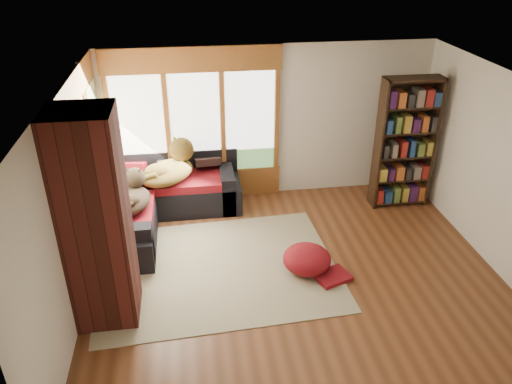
{
  "coord_description": "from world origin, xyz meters",
  "views": [
    {
      "loc": [
        -1.3,
        -5.29,
        4.2
      ],
      "look_at": [
        -0.44,
        0.75,
        0.95
      ],
      "focal_mm": 35.0,
      "sensor_mm": 36.0,
      "label": 1
    }
  ],
  "objects_px": {
    "area_rug": "(218,269)",
    "bookshelf": "(405,144)",
    "brick_chimney": "(96,222)",
    "dog_brindle": "(133,196)",
    "sectional_sofa": "(153,206)",
    "dog_tan": "(171,168)",
    "pouf": "(307,258)"
  },
  "relations": [
    {
      "from": "area_rug",
      "to": "bookshelf",
      "type": "xyz_separation_m",
      "value": [
        3.17,
        1.45,
        1.09
      ]
    },
    {
      "from": "bookshelf",
      "to": "brick_chimney",
      "type": "bearing_deg",
      "value": -154.84
    },
    {
      "from": "area_rug",
      "to": "dog_brindle",
      "type": "height_order",
      "value": "dog_brindle"
    },
    {
      "from": "sectional_sofa",
      "to": "bookshelf",
      "type": "height_order",
      "value": "bookshelf"
    },
    {
      "from": "dog_tan",
      "to": "pouf",
      "type": "bearing_deg",
      "value": -91.75
    },
    {
      "from": "area_rug",
      "to": "pouf",
      "type": "bearing_deg",
      "value": -8.96
    },
    {
      "from": "pouf",
      "to": "brick_chimney",
      "type": "bearing_deg",
      "value": -169.1
    },
    {
      "from": "area_rug",
      "to": "pouf",
      "type": "distance_m",
      "value": 1.24
    },
    {
      "from": "pouf",
      "to": "area_rug",
      "type": "bearing_deg",
      "value": 171.04
    },
    {
      "from": "sectional_sofa",
      "to": "dog_tan",
      "type": "distance_m",
      "value": 0.68
    },
    {
      "from": "area_rug",
      "to": "dog_brindle",
      "type": "xyz_separation_m",
      "value": [
        -1.14,
        0.88,
        0.75
      ]
    },
    {
      "from": "bookshelf",
      "to": "dog_brindle",
      "type": "xyz_separation_m",
      "value": [
        -4.31,
        -0.56,
        -0.33
      ]
    },
    {
      "from": "area_rug",
      "to": "pouf",
      "type": "xyz_separation_m",
      "value": [
        1.21,
        -0.19,
        0.18
      ]
    },
    {
      "from": "sectional_sofa",
      "to": "dog_brindle",
      "type": "bearing_deg",
      "value": -118.43
    },
    {
      "from": "dog_tan",
      "to": "bookshelf",
      "type": "bearing_deg",
      "value": -49.3
    },
    {
      "from": "area_rug",
      "to": "pouf",
      "type": "relative_size",
      "value": 4.9
    },
    {
      "from": "dog_brindle",
      "to": "sectional_sofa",
      "type": "bearing_deg",
      "value": -16.03
    },
    {
      "from": "brick_chimney",
      "to": "pouf",
      "type": "distance_m",
      "value": 2.85
    },
    {
      "from": "pouf",
      "to": "bookshelf",
      "type": "bearing_deg",
      "value": 39.8
    },
    {
      "from": "area_rug",
      "to": "pouf",
      "type": "height_order",
      "value": "pouf"
    },
    {
      "from": "brick_chimney",
      "to": "sectional_sofa",
      "type": "xyz_separation_m",
      "value": [
        0.45,
        2.05,
        -1.0
      ]
    },
    {
      "from": "sectional_sofa",
      "to": "dog_brindle",
      "type": "relative_size",
      "value": 2.52
    },
    {
      "from": "area_rug",
      "to": "bookshelf",
      "type": "bearing_deg",
      "value": 24.5
    },
    {
      "from": "brick_chimney",
      "to": "sectional_sofa",
      "type": "relative_size",
      "value": 1.18
    },
    {
      "from": "brick_chimney",
      "to": "dog_tan",
      "type": "distance_m",
      "value": 2.52
    },
    {
      "from": "brick_chimney",
      "to": "dog_brindle",
      "type": "xyz_separation_m",
      "value": [
        0.23,
        1.57,
        -0.54
      ]
    },
    {
      "from": "brick_chimney",
      "to": "bookshelf",
      "type": "distance_m",
      "value": 5.02
    },
    {
      "from": "brick_chimney",
      "to": "dog_brindle",
      "type": "distance_m",
      "value": 1.68
    },
    {
      "from": "dog_tan",
      "to": "dog_brindle",
      "type": "xyz_separation_m",
      "value": [
        -0.54,
        -0.78,
        -0.06
      ]
    },
    {
      "from": "bookshelf",
      "to": "dog_brindle",
      "type": "height_order",
      "value": "bookshelf"
    },
    {
      "from": "area_rug",
      "to": "dog_tan",
      "type": "distance_m",
      "value": 1.95
    },
    {
      "from": "sectional_sofa",
      "to": "bookshelf",
      "type": "bearing_deg",
      "value": -2.47
    }
  ]
}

